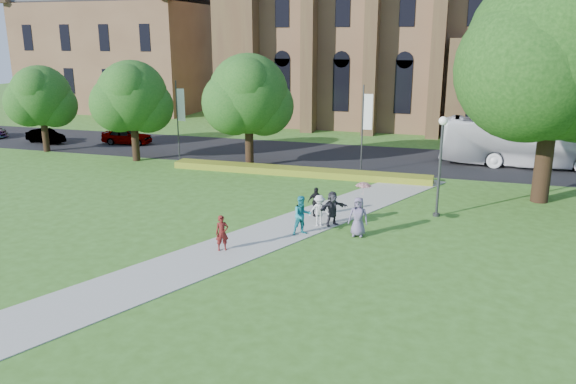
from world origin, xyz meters
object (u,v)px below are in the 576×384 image
(car_0, at_px, (127,136))
(car_1, at_px, (46,136))
(large_tree, at_px, (557,51))
(tour_coach, at_px, (531,143))
(streetlamp, at_px, (441,155))
(pedestrian_0, at_px, (222,233))

(car_0, bearing_deg, car_1, 96.49)
(large_tree, distance_m, tour_coach, 11.50)
(large_tree, bearing_deg, tour_coach, 87.94)
(streetlamp, distance_m, tour_coach, 15.16)
(large_tree, distance_m, car_0, 34.40)
(streetlamp, bearing_deg, car_1, 161.27)
(streetlamp, xyz_separation_m, tour_coach, (5.84, 13.91, -1.53))
(car_0, xyz_separation_m, pedestrian_0, (18.12, -21.06, 0.08))
(car_1, bearing_deg, pedestrian_0, -115.41)
(tour_coach, xyz_separation_m, car_1, (-39.95, -2.34, -1.12))
(large_tree, bearing_deg, streetlamp, -140.71)
(streetlamp, bearing_deg, car_0, 153.90)
(streetlamp, height_order, tour_coach, streetlamp)
(streetlamp, distance_m, large_tree, 8.73)
(streetlamp, relative_size, pedestrian_0, 3.31)
(car_1, bearing_deg, car_0, -65.28)
(streetlamp, relative_size, large_tree, 0.40)
(car_0, distance_m, pedestrian_0, 27.79)
(streetlamp, distance_m, car_1, 36.11)
(car_1, relative_size, pedestrian_0, 2.39)
(large_tree, xyz_separation_m, tour_coach, (0.34, 9.41, -6.60))
(large_tree, height_order, car_0, large_tree)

